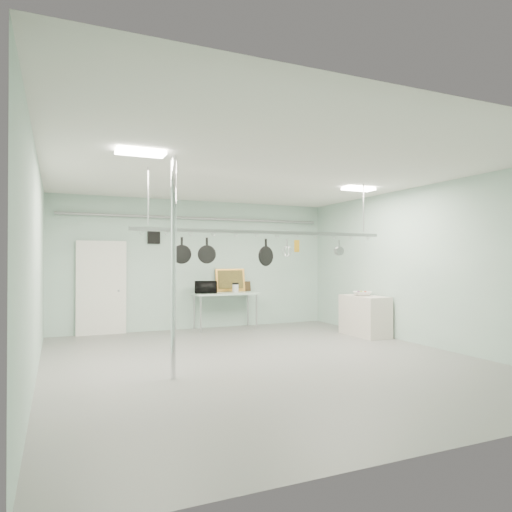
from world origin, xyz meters
name	(u,v)px	position (x,y,z in m)	size (l,w,h in m)	color
floor	(264,360)	(0.00, 0.00, 0.00)	(8.00, 8.00, 0.00)	gray
ceiling	(264,173)	(0.00, 0.00, 3.19)	(7.00, 8.00, 0.02)	silver
back_wall	(198,264)	(0.00, 3.99, 1.60)	(7.00, 0.02, 3.20)	#ACCEBD
right_wall	(422,265)	(3.49, 0.00, 1.60)	(0.02, 8.00, 3.20)	#ACCEBD
door	(101,289)	(-2.30, 3.94, 1.05)	(1.10, 0.10, 2.20)	silver
wall_vent	(154,238)	(-1.10, 3.97, 2.25)	(0.30, 0.04, 0.30)	black
conduit_pipe	(199,218)	(0.00, 3.90, 2.75)	(0.07, 0.07, 6.60)	gray
chrome_pole	(174,267)	(-1.70, -0.60, 1.60)	(0.08, 0.08, 3.20)	silver
prep_table	(225,295)	(0.60, 3.60, 0.83)	(1.60, 0.70, 0.91)	#A6C3B1
side_cabinet	(365,316)	(3.15, 1.40, 0.45)	(0.60, 1.20, 0.90)	beige
pot_rack	(267,231)	(0.20, 0.30, 2.23)	(4.80, 0.06, 1.00)	#B7B7BC
light_panel_left	(141,153)	(-2.20, -0.80, 3.16)	(0.65, 0.30, 0.05)	white
light_panel_right	(359,189)	(2.40, 0.60, 3.16)	(0.65, 0.30, 0.05)	white
microwave	(206,287)	(0.07, 3.53, 1.05)	(0.53, 0.36, 0.29)	black
coffee_canister	(235,288)	(0.84, 3.53, 1.00)	(0.15, 0.15, 0.20)	silver
painting_large	(230,280)	(0.84, 3.90, 1.20)	(0.78, 0.05, 0.58)	#C58734
painting_small	(245,286)	(1.25, 3.90, 1.03)	(0.30, 0.04, 0.25)	#362612
fruit_bowl	(362,294)	(3.09, 1.41, 0.95)	(0.41, 0.41, 0.10)	white
skillet_left	(182,250)	(-1.35, 0.30, 1.87)	(0.31, 0.06, 0.43)	black
skillet_mid	(207,250)	(-0.92, 0.30, 1.87)	(0.31, 0.06, 0.43)	black
skillet_right	(266,252)	(0.18, 0.30, 1.84)	(0.36, 0.06, 0.48)	black
whisk	(287,249)	(0.60, 0.30, 1.91)	(0.19, 0.19, 0.35)	silver
grater	(297,246)	(0.80, 0.30, 1.96)	(0.10, 0.02, 0.24)	yellow
saucepan	(339,248)	(1.72, 0.30, 1.94)	(0.17, 0.09, 0.29)	silver
fruit_cluster	(362,292)	(3.09, 1.41, 0.99)	(0.24, 0.24, 0.09)	#9A240E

